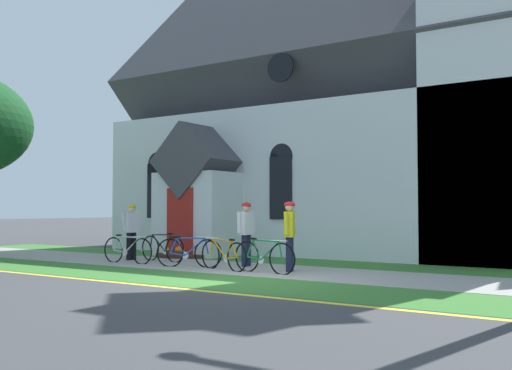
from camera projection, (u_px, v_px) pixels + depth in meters
name	position (u px, v px, depth m)	size (l,w,h in m)	color
ground	(326.00, 264.00, 15.38)	(140.00, 140.00, 0.00)	#3D3D3F
sidewalk_slab	(214.00, 266.00, 14.75)	(32.00, 2.67, 0.01)	#99968E
grass_verge	(148.00, 275.00, 12.74)	(32.00, 2.13, 0.01)	#38722D
church_lawn	(263.00, 260.00, 16.71)	(24.00, 2.01, 0.01)	#38722D
curb_paint_stripe	(105.00, 281.00, 11.72)	(28.00, 0.16, 0.01)	yellow
church_building	(353.00, 125.00, 21.13)	(15.02, 11.13, 12.57)	silver
church_sign	(191.00, 216.00, 18.09)	(1.80, 0.19, 1.84)	#474C56
flower_bed	(187.00, 254.00, 17.83)	(1.86, 1.86, 0.34)	#382319
bicycle_blue	(264.00, 256.00, 13.24)	(1.75, 0.25, 0.82)	black
bicycle_yellow	(127.00, 250.00, 15.65)	(1.75, 0.08, 0.79)	black
bicycle_red	(189.00, 252.00, 14.59)	(1.66, 0.61, 0.80)	black
bicycle_green	(224.00, 255.00, 13.87)	(1.66, 0.48, 0.78)	black
bicycle_black	(163.00, 248.00, 16.22)	(1.73, 0.23, 0.82)	black
cyclist_in_green_jersey	(131.00, 228.00, 16.64)	(0.26, 0.70, 1.59)	black
cyclist_in_white_jersey	(290.00, 231.00, 13.54)	(0.35, 0.72, 1.63)	#191E38
cyclist_in_yellow_jersey	(246.00, 229.00, 14.74)	(0.26, 0.69, 1.63)	#191E38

